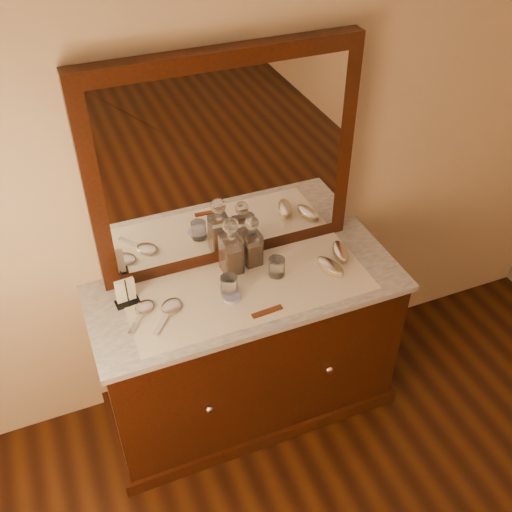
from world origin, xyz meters
The scene contains 18 objects.
dresser_cabinet centered at (0.00, 1.96, 0.41)m, with size 1.40×0.55×0.82m, color black.
dresser_plinth centered at (0.00, 1.96, 0.04)m, with size 1.46×0.59×0.08m, color black.
knob_left centered at (-0.30, 1.67, 0.45)m, with size 0.04×0.04×0.04m, color silver.
knob_right centered at (0.30, 1.67, 0.45)m, with size 0.04×0.04×0.04m, color silver.
marble_top centered at (0.00, 1.96, 0.83)m, with size 1.44×0.59×0.03m, color silver.
mirror_frame centered at (0.00, 2.20, 1.35)m, with size 1.20×0.08×1.00m, color black.
mirror_glass centered at (0.00, 2.17, 1.35)m, with size 1.06×0.01×0.86m, color white.
lace_runner centered at (0.00, 1.94, 0.85)m, with size 1.10×0.45×0.00m, color white.
pin_dish centered at (-0.10, 1.90, 0.86)m, with size 0.08×0.08×0.01m, color white.
comb centered at (0.01, 1.76, 0.86)m, with size 0.14×0.03×0.01m, color brown.
napkin_rack centered at (-0.53, 2.05, 0.91)m, with size 0.11×0.07×0.16m.
decanter_left centered at (-0.03, 2.08, 0.97)m, with size 0.09×0.09×0.30m.
decanter_right centered at (0.08, 2.10, 0.95)m, with size 0.08×0.08×0.26m.
brush_near centered at (0.39, 1.91, 0.88)m, with size 0.11×0.17×0.04m.
brush_far centered at (0.49, 1.98, 0.88)m, with size 0.10×0.17×0.04m.
hand_mirror_outer centered at (-0.48, 1.96, 0.86)m, with size 0.17×0.20×0.02m.
hand_mirror_inner centered at (-0.37, 1.93, 0.86)m, with size 0.19×0.21×0.02m.
tumblers centered at (0.03, 1.96, 0.90)m, with size 0.32×0.11×0.09m.
Camera 1 is at (-0.72, 0.10, 2.65)m, focal length 41.52 mm.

